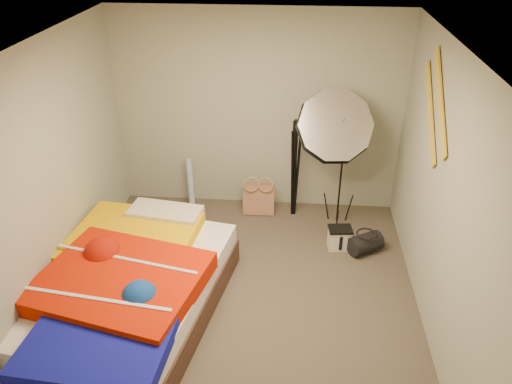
# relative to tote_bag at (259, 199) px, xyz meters

# --- Properties ---
(floor) EXTENTS (4.00, 4.00, 0.00)m
(floor) POSITION_rel_tote_bag_xyz_m (-0.04, -1.72, -0.20)
(floor) COLOR brown
(floor) RESTS_ON ground
(ceiling) EXTENTS (4.00, 4.00, 0.00)m
(ceiling) POSITION_rel_tote_bag_xyz_m (-0.04, -1.72, 2.30)
(ceiling) COLOR silver
(ceiling) RESTS_ON wall_back
(wall_back) EXTENTS (3.50, 0.00, 3.50)m
(wall_back) POSITION_rel_tote_bag_xyz_m (-0.04, 0.28, 1.05)
(wall_back) COLOR #9BA392
(wall_back) RESTS_ON floor
(wall_left) EXTENTS (0.00, 4.00, 4.00)m
(wall_left) POSITION_rel_tote_bag_xyz_m (-1.79, -1.72, 1.05)
(wall_left) COLOR #9BA392
(wall_left) RESTS_ON floor
(wall_right) EXTENTS (0.00, 4.00, 4.00)m
(wall_right) POSITION_rel_tote_bag_xyz_m (1.71, -1.72, 1.05)
(wall_right) COLOR #9BA392
(wall_right) RESTS_ON floor
(tote_bag) EXTENTS (0.40, 0.18, 0.41)m
(tote_bag) POSITION_rel_tote_bag_xyz_m (0.00, 0.00, 0.00)
(tote_bag) COLOR tan
(tote_bag) RESTS_ON floor
(wrapping_roll) EXTENTS (0.13, 0.21, 0.68)m
(wrapping_roll) POSITION_rel_tote_bag_xyz_m (-0.88, 0.06, 0.14)
(wrapping_roll) COLOR #4E80CC
(wrapping_roll) RESTS_ON floor
(camera_case) EXTENTS (0.27, 0.20, 0.25)m
(camera_case) POSITION_rel_tote_bag_xyz_m (0.99, -0.68, -0.07)
(camera_case) COLOR silver
(camera_case) RESTS_ON floor
(duffel_bag) EXTENTS (0.44, 0.39, 0.23)m
(duffel_bag) POSITION_rel_tote_bag_xyz_m (1.27, -0.74, -0.08)
(duffel_bag) COLOR black
(duffel_bag) RESTS_ON floor
(wall_stripe_upper) EXTENTS (0.02, 0.91, 0.78)m
(wall_stripe_upper) POSITION_rel_tote_bag_xyz_m (1.69, -1.12, 1.75)
(wall_stripe_upper) COLOR gold
(wall_stripe_upper) RESTS_ON wall_right
(wall_stripe_lower) EXTENTS (0.02, 0.91, 0.78)m
(wall_stripe_lower) POSITION_rel_tote_bag_xyz_m (1.69, -0.87, 1.55)
(wall_stripe_lower) COLOR gold
(wall_stripe_lower) RESTS_ON wall_right
(bed) EXTENTS (1.89, 2.53, 0.65)m
(bed) POSITION_rel_tote_bag_xyz_m (-1.08, -1.97, 0.13)
(bed) COLOR #442C22
(bed) RESTS_ON floor
(photo_umbrella) EXTENTS (1.04, 0.74, 1.82)m
(photo_umbrella) POSITION_rel_tote_bag_xyz_m (0.86, -0.22, 1.11)
(photo_umbrella) COLOR black
(photo_umbrella) RESTS_ON floor
(camera_tripod) EXTENTS (0.09, 0.09, 1.28)m
(camera_tripod) POSITION_rel_tote_bag_xyz_m (0.44, 0.01, 0.53)
(camera_tripod) COLOR black
(camera_tripod) RESTS_ON floor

